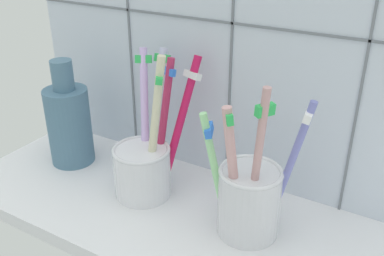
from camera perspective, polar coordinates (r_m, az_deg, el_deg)
counter_slab at (r=56.22cm, az=-0.64°, el=-12.13°), size 64.00×22.00×2.00cm
tile_wall_back at (r=56.24cm, az=5.72°, el=12.36°), size 64.00×2.20×45.00cm
toothbrush_cup_left at (r=57.65cm, az=-6.02°, el=-4.12°), size 8.90×11.98×19.18cm
toothbrush_cup_right at (r=50.73cm, az=7.40°, el=-8.81°), size 11.67×7.30×19.05cm
ceramic_vase at (r=66.38cm, az=-15.74°, el=0.72°), size 6.34×6.34×15.76cm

